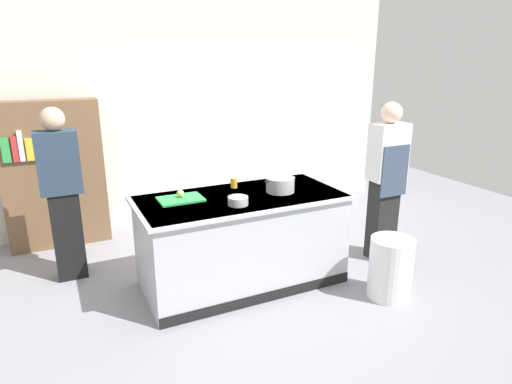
{
  "coord_description": "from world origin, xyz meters",
  "views": [
    {
      "loc": [
        -1.59,
        -3.63,
        2.17
      ],
      "look_at": [
        0.25,
        0.2,
        0.85
      ],
      "focal_mm": 30.91,
      "sensor_mm": 36.0,
      "label": 1
    }
  ],
  "objects_px": {
    "onion": "(180,194)",
    "juice_cup": "(234,183)",
    "bookshelf": "(54,175)",
    "stock_pot": "(280,185)",
    "mixing_bowl": "(238,201)",
    "person_chef": "(386,178)",
    "person_guest": "(62,191)",
    "trash_bin": "(390,268)"
  },
  "relations": [
    {
      "from": "stock_pot",
      "to": "person_chef",
      "type": "distance_m",
      "value": 1.24
    },
    {
      "from": "mixing_bowl",
      "to": "trash_bin",
      "type": "xyz_separation_m",
      "value": [
        1.25,
        -0.63,
        -0.65
      ]
    },
    {
      "from": "stock_pot",
      "to": "juice_cup",
      "type": "bearing_deg",
      "value": 137.85
    },
    {
      "from": "mixing_bowl",
      "to": "person_chef",
      "type": "distance_m",
      "value": 1.76
    },
    {
      "from": "person_chef",
      "to": "person_guest",
      "type": "bearing_deg",
      "value": 65.07
    },
    {
      "from": "juice_cup",
      "to": "stock_pot",
      "type": "bearing_deg",
      "value": -42.15
    },
    {
      "from": "juice_cup",
      "to": "person_guest",
      "type": "height_order",
      "value": "person_guest"
    },
    {
      "from": "person_chef",
      "to": "person_guest",
      "type": "distance_m",
      "value": 3.3
    },
    {
      "from": "stock_pot",
      "to": "person_chef",
      "type": "bearing_deg",
      "value": -4.99
    },
    {
      "from": "juice_cup",
      "to": "trash_bin",
      "type": "bearing_deg",
      "value": -46.64
    },
    {
      "from": "person_guest",
      "to": "bookshelf",
      "type": "relative_size",
      "value": 1.01
    },
    {
      "from": "onion",
      "to": "trash_bin",
      "type": "height_order",
      "value": "onion"
    },
    {
      "from": "onion",
      "to": "juice_cup",
      "type": "relative_size",
      "value": 0.71
    },
    {
      "from": "juice_cup",
      "to": "trash_bin",
      "type": "xyz_separation_m",
      "value": [
        1.08,
        -1.14,
        -0.66
      ]
    },
    {
      "from": "trash_bin",
      "to": "person_guest",
      "type": "distance_m",
      "value": 3.21
    },
    {
      "from": "person_chef",
      "to": "person_guest",
      "type": "xyz_separation_m",
      "value": [
        -3.15,
        1.0,
        -0.0
      ]
    },
    {
      "from": "juice_cup",
      "to": "trash_bin",
      "type": "height_order",
      "value": "juice_cup"
    },
    {
      "from": "onion",
      "to": "stock_pot",
      "type": "distance_m",
      "value": 0.96
    },
    {
      "from": "onion",
      "to": "juice_cup",
      "type": "distance_m",
      "value": 0.61
    },
    {
      "from": "person_chef",
      "to": "person_guest",
      "type": "height_order",
      "value": "same"
    },
    {
      "from": "trash_bin",
      "to": "person_chef",
      "type": "distance_m",
      "value": 1.07
    },
    {
      "from": "onion",
      "to": "mixing_bowl",
      "type": "height_order",
      "value": "onion"
    },
    {
      "from": "person_guest",
      "to": "bookshelf",
      "type": "xyz_separation_m",
      "value": [
        -0.05,
        0.94,
        -0.06
      ]
    },
    {
      "from": "trash_bin",
      "to": "person_guest",
      "type": "xyz_separation_m",
      "value": [
        -2.64,
        1.71,
        0.62
      ]
    },
    {
      "from": "bookshelf",
      "to": "trash_bin",
      "type": "bearing_deg",
      "value": -44.63
    },
    {
      "from": "person_guest",
      "to": "stock_pot",
      "type": "bearing_deg",
      "value": 82.6
    },
    {
      "from": "mixing_bowl",
      "to": "juice_cup",
      "type": "relative_size",
      "value": 1.82
    },
    {
      "from": "stock_pot",
      "to": "bookshelf",
      "type": "height_order",
      "value": "bookshelf"
    },
    {
      "from": "onion",
      "to": "bookshelf",
      "type": "relative_size",
      "value": 0.04
    },
    {
      "from": "trash_bin",
      "to": "bookshelf",
      "type": "xyz_separation_m",
      "value": [
        -2.69,
        2.65,
        0.56
      ]
    },
    {
      "from": "mixing_bowl",
      "to": "juice_cup",
      "type": "distance_m",
      "value": 0.54
    },
    {
      "from": "stock_pot",
      "to": "person_chef",
      "type": "height_order",
      "value": "person_chef"
    },
    {
      "from": "stock_pot",
      "to": "mixing_bowl",
      "type": "distance_m",
      "value": 0.56
    },
    {
      "from": "juice_cup",
      "to": "bookshelf",
      "type": "distance_m",
      "value": 2.21
    },
    {
      "from": "mixing_bowl",
      "to": "juice_cup",
      "type": "height_order",
      "value": "juice_cup"
    },
    {
      "from": "stock_pot",
      "to": "trash_bin",
      "type": "bearing_deg",
      "value": -48.6
    },
    {
      "from": "trash_bin",
      "to": "person_chef",
      "type": "xyz_separation_m",
      "value": [
        0.51,
        0.71,
        0.62
      ]
    },
    {
      "from": "onion",
      "to": "stock_pot",
      "type": "height_order",
      "value": "stock_pot"
    },
    {
      "from": "mixing_bowl",
      "to": "bookshelf",
      "type": "height_order",
      "value": "bookshelf"
    },
    {
      "from": "onion",
      "to": "mixing_bowl",
      "type": "xyz_separation_m",
      "value": [
        0.42,
        -0.37,
        -0.02
      ]
    },
    {
      "from": "trash_bin",
      "to": "bookshelf",
      "type": "height_order",
      "value": "bookshelf"
    },
    {
      "from": "stock_pot",
      "to": "mixing_bowl",
      "type": "bearing_deg",
      "value": -160.55
    }
  ]
}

